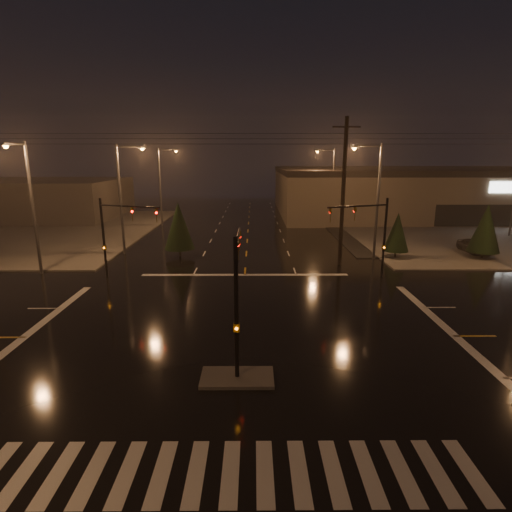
# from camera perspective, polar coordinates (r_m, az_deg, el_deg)

# --- Properties ---
(ground) EXTENTS (140.00, 140.00, 0.00)m
(ground) POSITION_cam_1_polar(r_m,az_deg,el_deg) (20.75, -2.26, -11.46)
(ground) COLOR black
(ground) RESTS_ON ground
(sidewalk_ne) EXTENTS (36.00, 36.00, 0.12)m
(sidewalk_ne) POSITION_cam_1_polar(r_m,az_deg,el_deg) (57.56, 30.31, 3.21)
(sidewalk_ne) COLOR #4A4842
(sidewalk_ne) RESTS_ON ground
(sidewalk_nw) EXTENTS (36.00, 36.00, 0.12)m
(sidewalk_nw) POSITION_cam_1_polar(r_m,az_deg,el_deg) (58.26, -32.19, 3.08)
(sidewalk_nw) COLOR #4A4842
(sidewalk_nw) RESTS_ON ground
(median_island) EXTENTS (3.00, 1.60, 0.15)m
(median_island) POSITION_cam_1_polar(r_m,az_deg,el_deg) (17.19, -2.70, -16.96)
(median_island) COLOR #4A4842
(median_island) RESTS_ON ground
(crosswalk) EXTENTS (15.00, 2.60, 0.01)m
(crosswalk) POSITION_cam_1_polar(r_m,az_deg,el_deg) (13.21, -3.67, -28.44)
(crosswalk) COLOR beige
(crosswalk) RESTS_ON ground
(stop_bar_far) EXTENTS (16.00, 0.50, 0.01)m
(stop_bar_far) POSITION_cam_1_polar(r_m,az_deg,el_deg) (31.05, -1.61, -2.70)
(stop_bar_far) COLOR beige
(stop_bar_far) RESTS_ON ground
(retail_building) EXTENTS (60.20, 28.30, 7.20)m
(retail_building) POSITION_cam_1_polar(r_m,az_deg,el_deg) (73.43, 27.82, 8.43)
(retail_building) COLOR #706750
(retail_building) RESTS_ON ground
(commercial_block) EXTENTS (30.00, 18.00, 5.60)m
(commercial_block) POSITION_cam_1_polar(r_m,az_deg,el_deg) (70.70, -30.94, 7.05)
(commercial_block) COLOR #413C39
(commercial_block) RESTS_ON ground
(signal_mast_median) EXTENTS (0.25, 4.59, 6.00)m
(signal_mast_median) POSITION_cam_1_polar(r_m,az_deg,el_deg) (16.50, -2.72, -4.25)
(signal_mast_median) COLOR black
(signal_mast_median) RESTS_ON ground
(signal_mast_ne) EXTENTS (4.84, 1.86, 6.00)m
(signal_mast_ne) POSITION_cam_1_polar(r_m,az_deg,el_deg) (30.62, 16.41, 3.78)
(signal_mast_ne) COLOR black
(signal_mast_ne) RESTS_ON ground
(signal_mast_nw) EXTENTS (4.84, 1.86, 6.00)m
(signal_mast_nw) POSITION_cam_1_polar(r_m,az_deg,el_deg) (31.04, -19.55, 3.67)
(signal_mast_nw) COLOR black
(signal_mast_nw) RESTS_ON ground
(streetlight_1) EXTENTS (2.77, 0.32, 10.00)m
(streetlight_1) POSITION_cam_1_polar(r_m,az_deg,el_deg) (38.73, -18.43, 8.67)
(streetlight_1) COLOR #38383A
(streetlight_1) RESTS_ON ground
(streetlight_2) EXTENTS (2.77, 0.32, 10.00)m
(streetlight_2) POSITION_cam_1_polar(r_m,az_deg,el_deg) (54.14, -13.25, 10.32)
(streetlight_2) COLOR #38383A
(streetlight_2) RESTS_ON ground
(streetlight_3) EXTENTS (2.77, 0.32, 10.00)m
(streetlight_3) POSITION_cam_1_polar(r_m,az_deg,el_deg) (36.42, 16.58, 8.51)
(streetlight_3) COLOR #38383A
(streetlight_3) RESTS_ON ground
(streetlight_4) EXTENTS (2.77, 0.32, 10.00)m
(streetlight_4) POSITION_cam_1_polar(r_m,az_deg,el_deg) (55.82, 10.66, 10.55)
(streetlight_4) COLOR #38383A
(streetlight_4) RESTS_ON ground
(streetlight_5) EXTENTS (0.32, 2.77, 10.00)m
(streetlight_5) POSITION_cam_1_polar(r_m,az_deg,el_deg) (34.39, -29.62, 6.99)
(streetlight_5) COLOR #38383A
(streetlight_5) RESTS_ON ground
(utility_pole_1) EXTENTS (2.20, 0.32, 12.00)m
(utility_pole_1) POSITION_cam_1_polar(r_m,az_deg,el_deg) (33.66, 12.34, 8.92)
(utility_pole_1) COLOR black
(utility_pole_1) RESTS_ON ground
(conifer_0) EXTENTS (2.20, 2.20, 4.14)m
(conifer_0) POSITION_cam_1_polar(r_m,az_deg,el_deg) (37.74, 19.51, 3.26)
(conifer_0) COLOR black
(conifer_0) RESTS_ON ground
(conifer_1) EXTENTS (2.70, 2.70, 4.91)m
(conifer_1) POSITION_cam_1_polar(r_m,az_deg,el_deg) (40.65, 29.98, 3.46)
(conifer_1) COLOR black
(conifer_1) RESTS_ON ground
(conifer_3) EXTENTS (2.73, 2.73, 4.97)m
(conifer_3) POSITION_cam_1_polar(r_m,az_deg,el_deg) (36.97, -10.97, 4.25)
(conifer_3) COLOR black
(conifer_3) RESTS_ON ground
(car_parked) EXTENTS (1.62, 3.95, 1.34)m
(car_parked) POSITION_cam_1_polar(r_m,az_deg,el_deg) (43.17, 28.61, 1.24)
(car_parked) COLOR black
(car_parked) RESTS_ON ground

